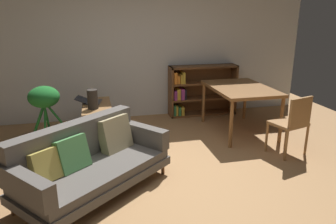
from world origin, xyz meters
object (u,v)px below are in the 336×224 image
object	(u,v)px
media_console	(98,122)
dining_chair_near	(292,121)
desk_speaker	(93,99)
dining_table	(240,91)
open_laptop	(90,101)
bookshelf	(198,90)
potted_floor_plant	(45,105)
fabric_couch	(89,160)

from	to	relation	value
media_console	dining_chair_near	world-z (taller)	dining_chair_near
desk_speaker	dining_table	bearing A→B (deg)	-0.60
open_laptop	desk_speaker	size ratio (longest dim) A/B	1.51
bookshelf	potted_floor_plant	bearing A→B (deg)	-160.65
bookshelf	dining_table	bearing A→B (deg)	-71.59
media_console	desk_speaker	xyz separation A→B (m)	(-0.05, -0.19, 0.44)
media_console	bookshelf	xyz separation A→B (m)	(1.98, 0.90, 0.21)
fabric_couch	dining_chair_near	world-z (taller)	dining_chair_near
fabric_couch	open_laptop	world-z (taller)	fabric_couch
fabric_couch	media_console	distance (m)	1.60
desk_speaker	media_console	bearing A→B (deg)	74.17
potted_floor_plant	dining_table	distance (m)	3.12
fabric_couch	dining_chair_near	distance (m)	2.82
open_laptop	bookshelf	world-z (taller)	bookshelf
open_laptop	potted_floor_plant	xyz separation A→B (m)	(-0.66, -0.24, 0.05)
fabric_couch	dining_chair_near	size ratio (longest dim) A/B	2.13
desk_speaker	potted_floor_plant	bearing A→B (deg)	170.10
media_console	open_laptop	size ratio (longest dim) A/B	2.29
dining_table	bookshelf	bearing A→B (deg)	108.41
desk_speaker	bookshelf	xyz separation A→B (m)	(2.03, 1.09, -0.23)
fabric_couch	dining_table	world-z (taller)	dining_table
fabric_couch	bookshelf	xyz separation A→B (m)	(2.11, 2.49, 0.12)
media_console	dining_chair_near	size ratio (longest dim) A/B	1.16
open_laptop	bookshelf	distance (m)	2.21
open_laptop	bookshelf	bearing A→B (deg)	19.14
media_console	desk_speaker	bearing A→B (deg)	-105.83
dining_table	bookshelf	size ratio (longest dim) A/B	1.00
fabric_couch	media_console	xyz separation A→B (m)	(0.13, 1.59, -0.09)
fabric_couch	dining_table	size ratio (longest dim) A/B	1.39
dining_table	bookshelf	world-z (taller)	bookshelf
media_console	open_laptop	distance (m)	0.37
dining_table	bookshelf	distance (m)	1.19
media_console	fabric_couch	bearing A→B (deg)	-94.80
fabric_couch	media_console	size ratio (longest dim) A/B	1.84
fabric_couch	dining_chair_near	xyz separation A→B (m)	(2.79, 0.33, 0.14)
media_console	open_laptop	world-z (taller)	open_laptop
open_laptop	desk_speaker	xyz separation A→B (m)	(0.05, -0.36, 0.12)
desk_speaker	dining_chair_near	world-z (taller)	dining_chair_near
media_console	dining_chair_near	xyz separation A→B (m)	(2.66, -1.27, 0.23)
fabric_couch	bookshelf	world-z (taller)	bookshelf
fabric_couch	desk_speaker	distance (m)	1.45
media_console	dining_table	xyz separation A→B (m)	(2.35, -0.21, 0.43)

